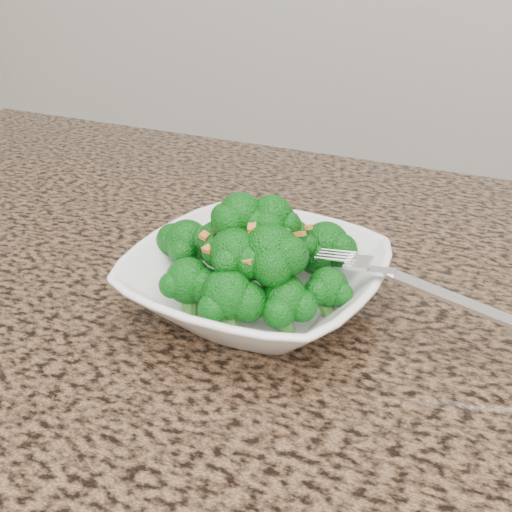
% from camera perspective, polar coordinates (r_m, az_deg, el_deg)
% --- Properties ---
extents(granite_counter, '(1.64, 1.04, 0.03)m').
position_cam_1_polar(granite_counter, '(0.43, 13.66, -18.77)').
color(granite_counter, brown).
rests_on(granite_counter, cabinet).
extents(bowl, '(0.22, 0.22, 0.05)m').
position_cam_1_polar(bowl, '(0.53, 0.00, -2.39)').
color(bowl, white).
rests_on(bowl, granite_counter).
extents(broccoli_pile, '(0.18, 0.18, 0.07)m').
position_cam_1_polar(broccoli_pile, '(0.50, 0.00, 3.59)').
color(broccoli_pile, '#0B600F').
rests_on(broccoli_pile, bowl).
extents(garlic_topping, '(0.11, 0.11, 0.01)m').
position_cam_1_polar(garlic_topping, '(0.49, 0.00, 7.71)').
color(garlic_topping, orange).
rests_on(garlic_topping, broccoli_pile).
extents(fork, '(0.18, 0.03, 0.01)m').
position_cam_1_polar(fork, '(0.49, 11.48, -1.43)').
color(fork, silver).
rests_on(fork, bowl).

